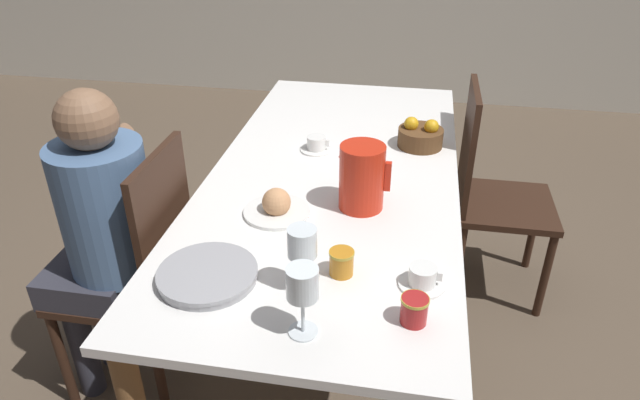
{
  "coord_description": "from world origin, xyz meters",
  "views": [
    {
      "loc": [
        0.28,
        -1.86,
        1.75
      ],
      "look_at": [
        0.0,
        -0.3,
        0.83
      ],
      "focal_mm": 32.0,
      "sensor_mm": 36.0,
      "label": 1
    }
  ],
  "objects_px": {
    "red_pitcher": "(362,177)",
    "person_seated": "(101,227)",
    "bread_plate": "(277,206)",
    "wine_glass_water": "(302,245)",
    "wine_glass_juice": "(302,287)",
    "chair_person_side": "(141,271)",
    "serving_tray": "(208,275)",
    "teacup_across": "(316,145)",
    "fruit_bowl": "(420,136)",
    "chair_opposite": "(490,190)",
    "jam_jar_red": "(341,262)",
    "teacup_near_person": "(423,278)",
    "jam_jar_amber": "(414,309)"
  },
  "relations": [
    {
      "from": "red_pitcher",
      "to": "teacup_across",
      "type": "relative_size",
      "value": 1.73
    },
    {
      "from": "red_pitcher",
      "to": "person_seated",
      "type": "bearing_deg",
      "value": -168.44
    },
    {
      "from": "chair_opposite",
      "to": "jam_jar_amber",
      "type": "distance_m",
      "value": 1.28
    },
    {
      "from": "chair_person_side",
      "to": "wine_glass_water",
      "type": "xyz_separation_m",
      "value": [
        0.66,
        -0.31,
        0.4
      ]
    },
    {
      "from": "chair_person_side",
      "to": "fruit_bowl",
      "type": "bearing_deg",
      "value": -54.99
    },
    {
      "from": "teacup_across",
      "to": "jam_jar_amber",
      "type": "relative_size",
      "value": 1.72
    },
    {
      "from": "bread_plate",
      "to": "person_seated",
      "type": "bearing_deg",
      "value": -172.01
    },
    {
      "from": "red_pitcher",
      "to": "teacup_near_person",
      "type": "xyz_separation_m",
      "value": [
        0.21,
        -0.38,
        -0.09
      ]
    },
    {
      "from": "chair_opposite",
      "to": "jam_jar_red",
      "type": "relative_size",
      "value": 13.17
    },
    {
      "from": "red_pitcher",
      "to": "jam_jar_amber",
      "type": "xyz_separation_m",
      "value": [
        0.19,
        -0.53,
        -0.07
      ]
    },
    {
      "from": "person_seated",
      "to": "teacup_across",
      "type": "xyz_separation_m",
      "value": [
        0.63,
        0.58,
        0.09
      ]
    },
    {
      "from": "chair_person_side",
      "to": "fruit_bowl",
      "type": "height_order",
      "value": "chair_person_side"
    },
    {
      "from": "chair_person_side",
      "to": "fruit_bowl",
      "type": "distance_m",
      "value": 1.19
    },
    {
      "from": "fruit_bowl",
      "to": "jam_jar_amber",
      "type": "bearing_deg",
      "value": -89.39
    },
    {
      "from": "red_pitcher",
      "to": "serving_tray",
      "type": "relative_size",
      "value": 0.8
    },
    {
      "from": "fruit_bowl",
      "to": "person_seated",
      "type": "bearing_deg",
      "value": -146.24
    },
    {
      "from": "chair_opposite",
      "to": "jam_jar_amber",
      "type": "height_order",
      "value": "chair_opposite"
    },
    {
      "from": "chair_person_side",
      "to": "bread_plate",
      "type": "relative_size",
      "value": 4.5
    },
    {
      "from": "chair_person_side",
      "to": "chair_opposite",
      "type": "xyz_separation_m",
      "value": [
        1.27,
        0.81,
        0.0
      ]
    },
    {
      "from": "person_seated",
      "to": "bread_plate",
      "type": "relative_size",
      "value": 5.48
    },
    {
      "from": "wine_glass_water",
      "to": "fruit_bowl",
      "type": "height_order",
      "value": "wine_glass_water"
    },
    {
      "from": "jam_jar_red",
      "to": "fruit_bowl",
      "type": "height_order",
      "value": "fruit_bowl"
    },
    {
      "from": "chair_person_side",
      "to": "jam_jar_red",
      "type": "xyz_separation_m",
      "value": [
        0.75,
        -0.23,
        0.3
      ]
    },
    {
      "from": "jam_jar_red",
      "to": "person_seated",
      "type": "bearing_deg",
      "value": 166.88
    },
    {
      "from": "chair_person_side",
      "to": "red_pitcher",
      "type": "relative_size",
      "value": 4.44
    },
    {
      "from": "bread_plate",
      "to": "jam_jar_amber",
      "type": "xyz_separation_m",
      "value": [
        0.46,
        -0.44,
        0.01
      ]
    },
    {
      "from": "red_pitcher",
      "to": "teacup_near_person",
      "type": "distance_m",
      "value": 0.45
    },
    {
      "from": "red_pitcher",
      "to": "wine_glass_juice",
      "type": "xyz_separation_m",
      "value": [
        -0.07,
        -0.62,
        0.03
      ]
    },
    {
      "from": "bread_plate",
      "to": "red_pitcher",
      "type": "bearing_deg",
      "value": 19.17
    },
    {
      "from": "chair_person_side",
      "to": "chair_opposite",
      "type": "bearing_deg",
      "value": -57.24
    },
    {
      "from": "bread_plate",
      "to": "jam_jar_red",
      "type": "height_order",
      "value": "bread_plate"
    },
    {
      "from": "wine_glass_juice",
      "to": "fruit_bowl",
      "type": "height_order",
      "value": "wine_glass_juice"
    },
    {
      "from": "red_pitcher",
      "to": "jam_jar_red",
      "type": "distance_m",
      "value": 0.38
    },
    {
      "from": "serving_tray",
      "to": "bread_plate",
      "type": "bearing_deg",
      "value": 74.33
    },
    {
      "from": "chair_opposite",
      "to": "jam_jar_red",
      "type": "xyz_separation_m",
      "value": [
        -0.52,
        -1.04,
        0.3
      ]
    },
    {
      "from": "teacup_near_person",
      "to": "fruit_bowl",
      "type": "height_order",
      "value": "fruit_bowl"
    },
    {
      "from": "red_pitcher",
      "to": "fruit_bowl",
      "type": "relative_size",
      "value": 1.22
    },
    {
      "from": "person_seated",
      "to": "fruit_bowl",
      "type": "height_order",
      "value": "person_seated"
    },
    {
      "from": "chair_person_side",
      "to": "bread_plate",
      "type": "xyz_separation_m",
      "value": [
        0.49,
        0.05,
        0.29
      ]
    },
    {
      "from": "red_pitcher",
      "to": "bread_plate",
      "type": "distance_m",
      "value": 0.29
    },
    {
      "from": "bread_plate",
      "to": "teacup_near_person",
      "type": "bearing_deg",
      "value": -31.59
    },
    {
      "from": "jam_jar_amber",
      "to": "jam_jar_red",
      "type": "relative_size",
      "value": 1.0
    },
    {
      "from": "teacup_across",
      "to": "fruit_bowl",
      "type": "distance_m",
      "value": 0.42
    },
    {
      "from": "chair_person_side",
      "to": "red_pitcher",
      "type": "height_order",
      "value": "red_pitcher"
    },
    {
      "from": "chair_opposite",
      "to": "jam_jar_red",
      "type": "distance_m",
      "value": 1.2
    },
    {
      "from": "wine_glass_water",
      "to": "bread_plate",
      "type": "relative_size",
      "value": 0.87
    },
    {
      "from": "chair_person_side",
      "to": "serving_tray",
      "type": "distance_m",
      "value": 0.58
    },
    {
      "from": "wine_glass_water",
      "to": "wine_glass_juice",
      "type": "distance_m",
      "value": 0.17
    },
    {
      "from": "chair_opposite",
      "to": "red_pitcher",
      "type": "distance_m",
      "value": 0.92
    },
    {
      "from": "fruit_bowl",
      "to": "red_pitcher",
      "type": "bearing_deg",
      "value": -109.3
    }
  ]
}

